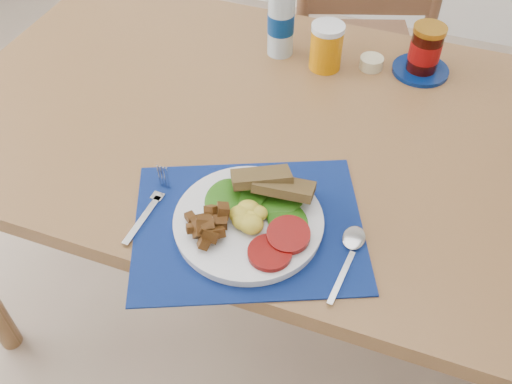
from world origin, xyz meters
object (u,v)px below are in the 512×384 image
chair_far (358,29)px  juice_glass (326,48)px  water_bottle (281,17)px  breakfast_plate (245,220)px  jam_on_saucer (425,53)px

chair_far → juice_glass: 0.51m
chair_far → juice_glass: chair_far is taller
water_bottle → juice_glass: bearing=-10.2°
breakfast_plate → water_bottle: water_bottle is taller
chair_far → breakfast_plate: chair_far is taller
chair_far → jam_on_saucer: chair_far is taller
breakfast_plate → juice_glass: bearing=70.6°
breakfast_plate → chair_far: bearing=70.9°
juice_glass → jam_on_saucer: (0.22, 0.06, 0.00)m
chair_far → jam_on_saucer: 0.51m
juice_glass → jam_on_saucer: bearing=14.9°
juice_glass → jam_on_saucer: 0.23m
chair_far → jam_on_saucer: bearing=100.3°
water_bottle → chair_far: bearing=75.1°
jam_on_saucer → water_bottle: bearing=-173.8°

